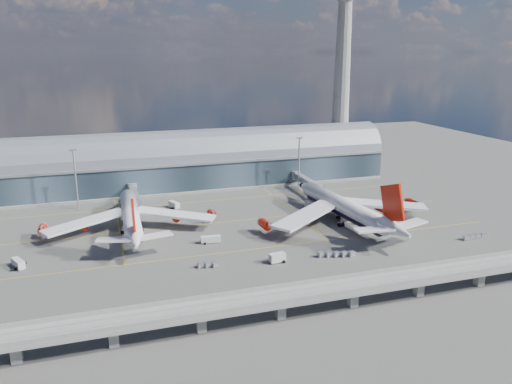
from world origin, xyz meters
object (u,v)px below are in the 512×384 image
object	(u,v)px
airliner_left	(131,216)
service_truck_4	(311,205)
service_truck_0	(18,264)
cargo_train_0	(208,265)
cargo_train_2	(474,236)
floodlight_mast_right	(299,162)
service_truck_1	(277,258)
service_truck_5	(174,205)
service_truck_3	(344,216)
cargo_train_1	(336,254)
service_truck_2	(211,239)
control_tower	(342,76)
airliner_right	(346,208)
floodlight_mast_left	(76,178)

from	to	relation	value
airliner_left	service_truck_4	bearing A→B (deg)	5.06
service_truck_0	cargo_train_0	xyz separation A→B (m)	(55.45, -17.43, -0.59)
cargo_train_2	floodlight_mast_right	bearing A→B (deg)	25.95
service_truck_1	service_truck_5	world-z (taller)	service_truck_1
service_truck_1	service_truck_5	bearing A→B (deg)	10.11
cargo_train_2	service_truck_3	bearing A→B (deg)	48.76
cargo_train_0	cargo_train_1	distance (m)	41.60
service_truck_0	cargo_train_1	world-z (taller)	service_truck_0
service_truck_2	cargo_train_1	world-z (taller)	service_truck_2
service_truck_4	control_tower	bearing A→B (deg)	40.32
service_truck_1	cargo_train_1	size ratio (longest dim) A/B	0.44
airliner_left	service_truck_2	xyz separation A→B (m)	(25.27, -19.99, -4.59)
floodlight_mast_right	airliner_right	size ratio (longest dim) A/B	0.35
service_truck_4	floodlight_mast_right	bearing A→B (deg)	63.38
service_truck_0	service_truck_1	size ratio (longest dim) A/B	1.22
service_truck_1	service_truck_5	size ratio (longest dim) A/B	0.88
service_truck_2	control_tower	bearing A→B (deg)	-41.12
service_truck_1	cargo_train_2	world-z (taller)	service_truck_1
service_truck_4	airliner_left	bearing A→B (deg)	169.76
cargo_train_0	cargo_train_2	size ratio (longest dim) A/B	0.68
floodlight_mast_left	service_truck_4	size ratio (longest dim) A/B	4.18
airliner_left	service_truck_0	bearing A→B (deg)	-146.58
floodlight_mast_right	cargo_train_0	size ratio (longest dim) A/B	3.82
service_truck_5	service_truck_3	bearing A→B (deg)	-51.71
service_truck_0	service_truck_5	world-z (taller)	service_truck_5
control_tower	cargo_train_2	xyz separation A→B (m)	(-0.31, -107.48, -50.78)
service_truck_5	cargo_train_0	xyz separation A→B (m)	(0.60, -63.82, -0.66)
airliner_right	cargo_train_2	world-z (taller)	airliner_right
cargo_train_1	service_truck_3	bearing A→B (deg)	-45.92
airliner_right	cargo_train_1	size ratio (longest dim) A/B	5.95
airliner_right	cargo_train_2	size ratio (longest dim) A/B	7.39
control_tower	cargo_train_0	distance (m)	149.38
service_truck_5	cargo_train_1	bearing A→B (deg)	-80.00
airliner_right	cargo_train_2	bearing A→B (deg)	-44.38
airliner_right	service_truck_1	distance (m)	46.75
airliner_right	floodlight_mast_right	bearing A→B (deg)	83.11
service_truck_3	cargo_train_1	size ratio (longest dim) A/B	0.58
control_tower	floodlight_mast_right	world-z (taller)	control_tower
service_truck_1	service_truck_2	world-z (taller)	service_truck_1
service_truck_5	cargo_train_0	bearing A→B (deg)	-111.04
floodlight_mast_left	cargo_train_2	world-z (taller)	floodlight_mast_left
service_truck_0	service_truck_1	world-z (taller)	service_truck_1
cargo_train_0	cargo_train_1	size ratio (longest dim) A/B	0.54
cargo_train_1	cargo_train_2	xyz separation A→B (m)	(54.06, -0.25, 0.00)
control_tower	service_truck_5	size ratio (longest dim) A/B	16.67
floodlight_mast_left	cargo_train_2	distance (m)	156.91
control_tower	airliner_right	xyz separation A→B (m)	(-36.20, -78.56, -45.59)
service_truck_1	service_truck_4	bearing A→B (deg)	-42.59
service_truck_1	service_truck_3	xyz separation A→B (m)	(39.37, 30.90, 0.17)
service_truck_0	service_truck_1	bearing A→B (deg)	-40.96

